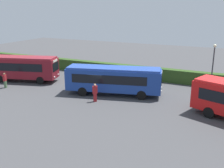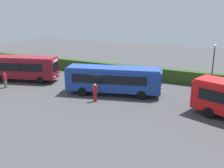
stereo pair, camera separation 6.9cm
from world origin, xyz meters
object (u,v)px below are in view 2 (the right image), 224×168
(person_left, at_px, (5,80))
(bus_maroon, at_px, (23,67))
(lamppost, at_px, (213,63))
(person_center, at_px, (50,71))
(person_far, at_px, (127,80))
(bus_blue, at_px, (113,79))
(person_right, at_px, (95,92))

(person_left, bearing_deg, bus_maroon, -103.39)
(person_left, xyz_separation_m, lamppost, (22.46, 8.50, 2.46))
(person_center, height_order, person_far, person_center)
(bus_blue, relative_size, person_center, 6.02)
(lamppost, bearing_deg, bus_maroon, -167.02)
(person_center, bearing_deg, person_far, 56.63)
(lamppost, bearing_deg, person_right, -142.05)
(bus_maroon, xyz_separation_m, person_far, (13.34, 3.01, -0.93))
(person_right, bearing_deg, lamppost, -97.65)
(person_left, xyz_separation_m, person_far, (13.19, 6.30, -0.05))
(bus_blue, xyz_separation_m, person_far, (0.37, 3.01, -0.86))
(bus_blue, bearing_deg, person_right, -118.73)
(bus_maroon, distance_m, person_center, 3.50)
(bus_maroon, distance_m, person_right, 12.60)
(person_center, height_order, person_right, person_right)
(bus_maroon, distance_m, person_left, 3.41)
(bus_blue, bearing_deg, person_center, 151.89)
(bus_maroon, distance_m, person_far, 13.70)
(bus_blue, relative_size, lamppost, 1.93)
(bus_blue, bearing_deg, bus_maroon, 165.52)
(person_left, relative_size, person_right, 0.97)
(bus_blue, height_order, person_far, bus_blue)
(bus_blue, xyz_separation_m, person_left, (-12.81, -3.29, -0.81))
(bus_maroon, distance_m, lamppost, 23.25)
(lamppost, bearing_deg, person_center, -172.84)
(bus_maroon, bearing_deg, person_left, -103.86)
(person_center, relative_size, lamppost, 0.32)
(person_center, distance_m, person_far, 11.25)
(person_far, xyz_separation_m, lamppost, (9.27, 2.20, 2.51))
(bus_maroon, xyz_separation_m, person_center, (2.10, 2.64, -0.93))
(bus_maroon, relative_size, lamppost, 1.67)
(person_left, bearing_deg, person_far, -170.50)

